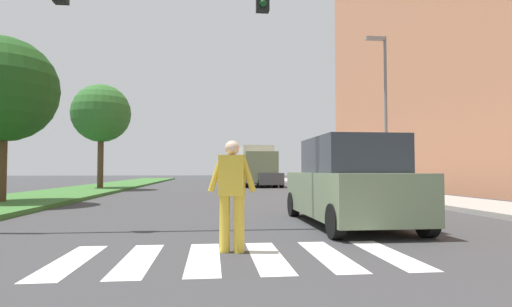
{
  "coord_description": "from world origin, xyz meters",
  "views": [
    {
      "loc": [
        -0.34,
        1.76,
        1.24
      ],
      "look_at": [
        1.79,
        21.49,
        2.05
      ],
      "focal_mm": 28.67,
      "sensor_mm": 36.0,
      "label": 1
    }
  ],
  "objects": [
    {
      "name": "truck_box_delivery",
      "position": [
        3.1,
        32.87,
        1.63
      ],
      "size": [
        2.4,
        6.2,
        3.1
      ],
      "color": "gray",
      "rests_on": "ground_plane"
    },
    {
      "name": "crosswalk",
      "position": [
        0.0,
        7.6,
        0.0
      ],
      "size": [
        4.95,
        2.2,
        0.01
      ],
      "color": "silver",
      "rests_on": "ground_plane"
    },
    {
      "name": "street_lamp_right",
      "position": [
        7.8,
        20.34,
        4.59
      ],
      "size": [
        1.02,
        0.24,
        7.5
      ],
      "color": "slate",
      "rests_on": "sidewalk_right"
    },
    {
      "name": "traffic_light_gantry",
      "position": [
        -3.56,
        10.47,
        4.31
      ],
      "size": [
        7.76,
        0.3,
        6.0
      ],
      "color": "gold",
      "rests_on": "median_strip"
    },
    {
      "name": "sedan_distant",
      "position": [
        2.6,
        45.61,
        0.8
      ],
      "size": [
        1.79,
        4.08,
        1.75
      ],
      "color": "black",
      "rests_on": "ground_plane"
    },
    {
      "name": "sidewalk_right",
      "position": [
        8.4,
        28.0,
        0.07
      ],
      "size": [
        3.0,
        64.0,
        0.15
      ],
      "primitive_type": "cube",
      "color": "#9E9991",
      "rests_on": "ground_plane"
    },
    {
      "name": "tree_far",
      "position": [
        -7.26,
        28.11,
        4.78
      ],
      "size": [
        3.62,
        3.62,
        6.47
      ],
      "color": "#4C3823",
      "rests_on": "median_strip"
    },
    {
      "name": "pedestrian_performer",
      "position": [
        -0.04,
        7.97,
        0.93
      ],
      "size": [
        0.75,
        0.32,
        1.69
      ],
      "color": "gold",
      "rests_on": "ground_plane"
    },
    {
      "name": "ground_plane",
      "position": [
        0.0,
        30.0,
        0.0
      ],
      "size": [
        140.0,
        140.0,
        0.0
      ],
      "primitive_type": "plane",
      "color": "#38383A"
    },
    {
      "name": "tree_mid",
      "position": [
        -7.65,
        16.87,
        4.07
      ],
      "size": [
        3.69,
        3.69,
        5.78
      ],
      "color": "#4C3823",
      "rests_on": "median_strip"
    },
    {
      "name": "suv_crossing",
      "position": [
        2.73,
        10.74,
        0.93
      ],
      "size": [
        1.99,
        4.61,
        1.97
      ],
      "color": "gray",
      "rests_on": "ground_plane"
    },
    {
      "name": "median_strip",
      "position": [
        -7.63,
        28.0,
        0.07
      ],
      "size": [
        4.32,
        64.0,
        0.15
      ],
      "primitive_type": "cube",
      "color": "#386B2D",
      "rests_on": "ground_plane"
    },
    {
      "name": "sedan_far_horizon",
      "position": [
        3.12,
        54.97,
        0.8
      ],
      "size": [
        2.06,
        4.3,
        1.72
      ],
      "color": "black",
      "rests_on": "ground_plane"
    },
    {
      "name": "sedan_midblock",
      "position": [
        3.55,
        31.69,
        0.79
      ],
      "size": [
        2.2,
        4.51,
        1.72
      ],
      "color": "#474C51",
      "rests_on": "ground_plane"
    }
  ]
}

